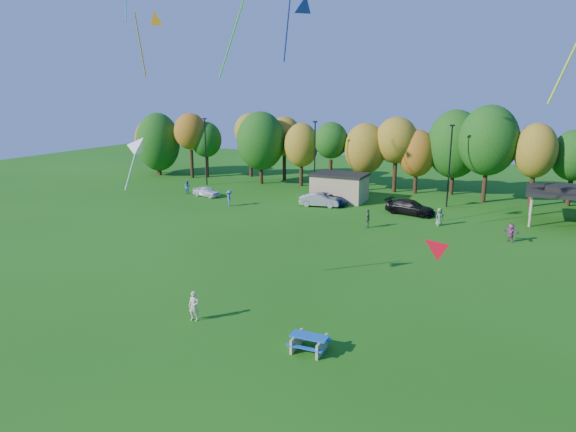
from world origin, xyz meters
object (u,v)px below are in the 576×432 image
at_px(picnic_table, 309,342).
at_px(car_c, 326,199).
at_px(kite_flyer, 194,306).
at_px(car_a, 206,191).
at_px(car_b, 320,200).
at_px(car_d, 410,207).

bearing_deg(picnic_table, car_c, 108.26).
bearing_deg(kite_flyer, car_c, 89.74).
distance_m(car_a, car_b, 14.67).
relative_size(kite_flyer, car_a, 0.47).
distance_m(car_b, car_c, 0.93).
height_order(kite_flyer, car_d, kite_flyer).
relative_size(kite_flyer, car_c, 0.35).
xyz_separation_m(picnic_table, car_a, (-26.43, 30.03, 0.15)).
xyz_separation_m(kite_flyer, car_c, (-4.21, 31.27, -0.17)).
bearing_deg(car_a, picnic_table, -129.75).
xyz_separation_m(picnic_table, car_d, (-1.80, 31.34, 0.29)).
xyz_separation_m(car_b, car_d, (9.99, 0.51, 0.02)).
relative_size(car_a, car_d, 0.70).
bearing_deg(car_a, car_b, -77.97).
distance_m(car_b, car_d, 10.00).
bearing_deg(picnic_table, car_d, 91.72).
bearing_deg(car_d, picnic_table, -165.06).
xyz_separation_m(picnic_table, car_b, (-11.79, 30.83, 0.27)).
distance_m(kite_flyer, car_b, 30.75).
distance_m(picnic_table, car_c, 33.69).
xyz_separation_m(car_a, car_c, (15.00, 1.66, 0.07)).
distance_m(kite_flyer, car_a, 35.30).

